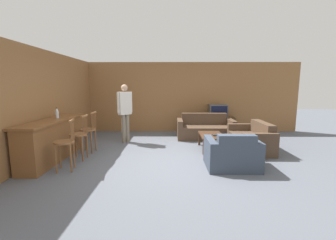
# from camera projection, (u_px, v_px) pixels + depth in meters

# --- Properties ---
(ground_plane) EXTENTS (24.00, 24.00, 0.00)m
(ground_plane) POSITION_uv_depth(u_px,v_px,m) (174.00, 162.00, 5.14)
(ground_plane) COLOR #565B66
(wall_back) EXTENTS (9.40, 0.08, 2.60)m
(wall_back) POSITION_uv_depth(u_px,v_px,m) (173.00, 97.00, 8.49)
(wall_back) COLOR olive
(wall_back) RESTS_ON ground_plane
(wall_left) EXTENTS (0.08, 8.59, 2.60)m
(wall_left) POSITION_uv_depth(u_px,v_px,m) (60.00, 101.00, 6.26)
(wall_left) COLOR olive
(wall_left) RESTS_ON ground_plane
(bar_counter) EXTENTS (0.55, 2.32, 0.96)m
(bar_counter) POSITION_uv_depth(u_px,v_px,m) (53.00, 139.00, 5.26)
(bar_counter) COLOR brown
(bar_counter) RESTS_ON ground_plane
(bar_chair_near) EXTENTS (0.47, 0.47, 1.06)m
(bar_chair_near) POSITION_uv_depth(u_px,v_px,m) (65.00, 145.00, 4.57)
(bar_chair_near) COLOR brown
(bar_chair_near) RESTS_ON ground_plane
(bar_chair_mid) EXTENTS (0.41, 0.41, 1.06)m
(bar_chair_mid) POSITION_uv_depth(u_px,v_px,m) (79.00, 137.00, 5.27)
(bar_chair_mid) COLOR brown
(bar_chair_mid) RESTS_ON ground_plane
(bar_chair_far) EXTENTS (0.42, 0.42, 1.06)m
(bar_chair_far) POSITION_uv_depth(u_px,v_px,m) (88.00, 132.00, 5.87)
(bar_chair_far) COLOR brown
(bar_chair_far) RESTS_ON ground_plane
(couch_far) EXTENTS (1.86, 0.94, 0.80)m
(couch_far) POSITION_uv_depth(u_px,v_px,m) (205.00, 129.00, 7.52)
(couch_far) COLOR #4C3828
(couch_far) RESTS_ON ground_plane
(armchair_near) EXTENTS (1.07, 0.89, 0.78)m
(armchair_near) POSITION_uv_depth(u_px,v_px,m) (232.00, 155.00, 4.76)
(armchair_near) COLOR #384251
(armchair_near) RESTS_ON ground_plane
(loveseat_right) EXTENTS (0.86, 1.51, 0.77)m
(loveseat_right) POSITION_uv_depth(u_px,v_px,m) (251.00, 140.00, 6.08)
(loveseat_right) COLOR #4C3828
(loveseat_right) RESTS_ON ground_plane
(coffee_table) EXTENTS (0.61, 1.00, 0.42)m
(coffee_table) POSITION_uv_depth(u_px,v_px,m) (211.00, 137.00, 6.13)
(coffee_table) COLOR #472D1E
(coffee_table) RESTS_ON ground_plane
(tv_unit) EXTENTS (1.22, 0.45, 0.59)m
(tv_unit) POSITION_uv_depth(u_px,v_px,m) (217.00, 125.00, 8.27)
(tv_unit) COLOR #513823
(tv_unit) RESTS_ON ground_plane
(tv) EXTENTS (0.64, 0.49, 0.48)m
(tv) POSITION_uv_depth(u_px,v_px,m) (218.00, 111.00, 8.18)
(tv) COLOR #4C4C4C
(tv) RESTS_ON tv_unit
(bottle) EXTENTS (0.08, 0.08, 0.25)m
(bottle) POSITION_uv_depth(u_px,v_px,m) (57.00, 113.00, 5.41)
(bottle) COLOR silver
(bottle) RESTS_ON bar_counter
(book_on_table) EXTENTS (0.15, 0.16, 0.03)m
(book_on_table) POSITION_uv_depth(u_px,v_px,m) (215.00, 135.00, 5.99)
(book_on_table) COLOR black
(book_on_table) RESTS_ON coffee_table
(person_by_window) EXTENTS (0.40, 0.36, 1.77)m
(person_by_window) POSITION_uv_depth(u_px,v_px,m) (125.00, 109.00, 6.81)
(person_by_window) COLOR #756B5B
(person_by_window) RESTS_ON ground_plane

